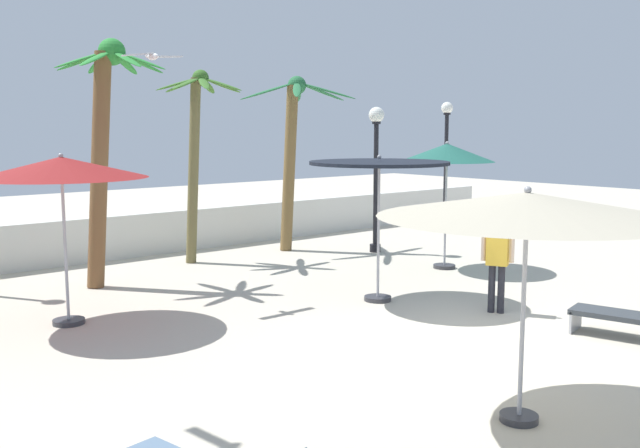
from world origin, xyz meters
TOP-DOWN VIEW (x-y plane):
  - ground_plane at (0.00, 0.00)m, footprint 56.00×56.00m
  - boundary_wall at (0.00, 9.67)m, footprint 25.20×0.30m
  - patio_umbrella_0 at (4.01, 3.70)m, footprint 2.13×2.13m
  - patio_umbrella_1 at (-2.08, -2.35)m, footprint 3.16×3.16m
  - patio_umbrella_2 at (-4.29, 4.68)m, footprint 2.70×2.70m
  - patio_umbrella_3 at (0.66, 2.52)m, footprint 2.54×2.54m
  - palm_tree_0 at (2.96, 7.93)m, footprint 3.07×2.51m
  - palm_tree_1 at (-2.54, 6.98)m, footprint 2.25×2.25m
  - palm_tree_2 at (0.18, 8.04)m, footprint 2.09×2.02m
  - lamp_post_0 at (8.77, 7.63)m, footprint 0.36×0.36m
  - lamp_post_2 at (4.33, 6.24)m, footprint 0.40×0.40m
  - lounge_chair_0 at (1.83, -1.77)m, footprint 0.97×1.95m
  - guest_0 at (1.59, 0.58)m, footprint 0.37×0.51m
  - seagull_0 at (-2.42, 5.09)m, footprint 1.15×0.38m

SIDE VIEW (x-z plane):
  - ground_plane at x=0.00m, z-range 0.00..0.00m
  - lounge_chair_0 at x=1.83m, z-range -0.02..0.81m
  - boundary_wall at x=0.00m, z-range 0.00..1.06m
  - guest_0 at x=1.59m, z-range 0.17..1.83m
  - patio_umbrella_1 at x=-2.08m, z-range 1.08..3.65m
  - lamp_post_2 at x=4.33m, z-range 0.55..4.24m
  - patio_umbrella_3 at x=0.66m, z-range 1.06..3.75m
  - lamp_post_0 at x=8.77m, z-range 0.43..4.38m
  - patio_umbrella_2 at x=-4.29m, z-range 1.14..3.92m
  - patio_umbrella_0 at x=4.01m, z-range 1.15..4.02m
  - palm_tree_0 at x=2.96m, z-range 0.63..5.13m
  - palm_tree_2 at x=0.18m, z-range 0.67..5.18m
  - palm_tree_1 at x=-2.54m, z-range 0.62..5.54m
  - seagull_0 at x=-2.42m, z-range 4.35..4.49m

